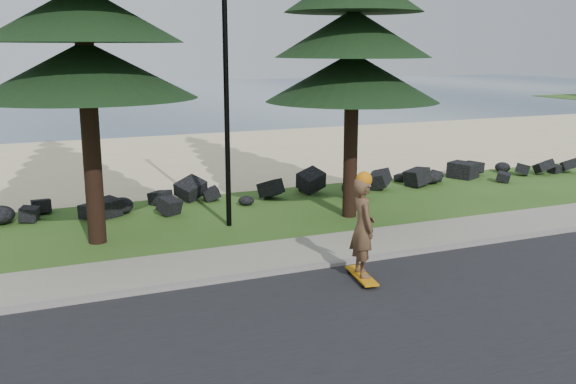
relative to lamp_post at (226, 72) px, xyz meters
name	(u,v)px	position (x,y,z in m)	size (l,w,h in m)	color
ground	(272,260)	(0.00, -3.20, -4.13)	(160.00, 160.00, 0.00)	#2D561A
road	(372,341)	(0.00, -7.70, -4.12)	(160.00, 7.00, 0.02)	black
kerb	(287,271)	(0.00, -4.10, -4.08)	(160.00, 0.20, 0.10)	gray
sidewalk	(269,256)	(0.00, -3.00, -4.09)	(160.00, 2.00, 0.08)	gray
beach_sand	(149,160)	(0.00, 11.30, -4.13)	(160.00, 15.00, 0.01)	beige
ocean	(74,99)	(0.00, 47.80, -4.13)	(160.00, 58.00, 0.01)	#39526D
seawall_boulders	(205,206)	(0.00, 2.40, -4.13)	(60.00, 2.40, 1.10)	black
lamp_post	(226,72)	(0.00, 0.00, 0.00)	(0.25, 0.14, 8.14)	black
skateboarder	(363,227)	(1.24, -5.15, -2.98)	(0.61, 1.27, 2.31)	orange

